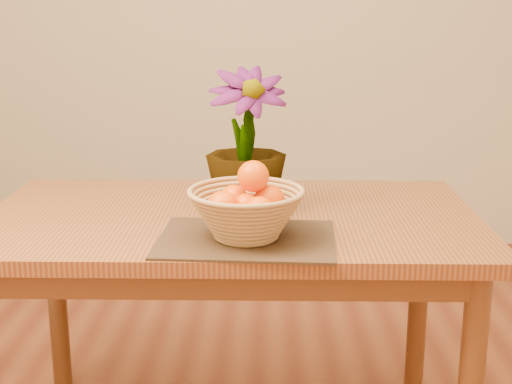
{
  "coord_description": "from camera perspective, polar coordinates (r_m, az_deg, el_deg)",
  "views": [
    {
      "loc": [
        0.11,
        -1.64,
        1.33
      ],
      "look_at": [
        0.08,
        0.07,
        0.88
      ],
      "focal_mm": 50.0,
      "sensor_mm": 36.0,
      "label": 1
    }
  ],
  "objects": [
    {
      "name": "wall_back",
      "position": [
        3.89,
        -0.56,
        15.12
      ],
      "size": [
        4.0,
        0.02,
        2.7
      ],
      "primitive_type": "cube",
      "color": "beige",
      "rests_on": "floor"
    },
    {
      "name": "table",
      "position": [
        2.06,
        -2.0,
        -4.08
      ],
      "size": [
        1.4,
        0.8,
        0.75
      ],
      "color": "brown",
      "rests_on": "floor"
    },
    {
      "name": "placemat",
      "position": [
        1.8,
        -0.78,
        -3.79
      ],
      "size": [
        0.46,
        0.36,
        0.01
      ],
      "primitive_type": "cube",
      "rotation": [
        0.0,
        0.0,
        -0.06
      ],
      "color": "#382414",
      "rests_on": "table"
    },
    {
      "name": "wicker_basket",
      "position": [
        1.78,
        -0.79,
        -1.89
      ],
      "size": [
        0.29,
        0.29,
        0.12
      ],
      "color": "#B28B4A",
      "rests_on": "placemat"
    },
    {
      "name": "orange_pile",
      "position": [
        1.77,
        -0.68,
        -0.55
      ],
      "size": [
        0.19,
        0.19,
        0.14
      ],
      "rotation": [
        0.0,
        0.0,
        -0.08
      ],
      "color": "#E44303",
      "rests_on": "wicker_basket"
    },
    {
      "name": "potted_plant",
      "position": [
        2.02,
        -0.79,
        4.12
      ],
      "size": [
        0.27,
        0.27,
        0.41
      ],
      "primitive_type": "imported",
      "rotation": [
        0.0,
        0.0,
        0.2
      ],
      "color": "#174914",
      "rests_on": "table"
    }
  ]
}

